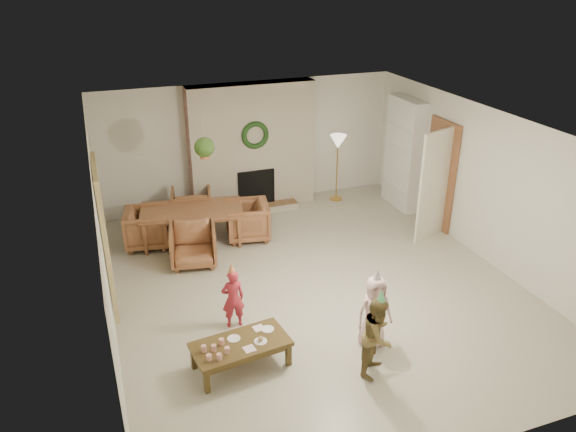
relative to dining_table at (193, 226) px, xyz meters
name	(u,v)px	position (x,y,z in m)	size (l,w,h in m)	color
floor	(315,285)	(1.49, -2.08, -0.31)	(7.00, 7.00, 0.00)	#B7B29E
ceiling	(319,128)	(1.49, -2.08, 2.19)	(7.00, 7.00, 0.00)	white
wall_back	(249,144)	(1.49, 1.42, 0.94)	(7.00, 7.00, 0.00)	silver
wall_front	(463,358)	(1.49, -5.58, 0.94)	(7.00, 7.00, 0.00)	silver
wall_left	(103,244)	(-1.51, -2.08, 0.94)	(7.00, 7.00, 0.00)	silver
wall_right	(486,186)	(4.49, -2.08, 0.94)	(7.00, 7.00, 0.00)	silver
fireplace_mass	(252,147)	(1.49, 1.22, 0.94)	(2.50, 0.40, 2.50)	#56161A
fireplace_hearth	(259,209)	(1.49, 0.87, -0.25)	(1.60, 0.30, 0.12)	brown
fireplace_firebox	(256,188)	(1.49, 1.04, 0.14)	(0.75, 0.12, 0.75)	black
fireplace_wreath	(255,135)	(1.49, 0.99, 1.24)	(0.54, 0.54, 0.10)	#163915
floor_lamp_base	(336,199)	(3.21, 0.92, -0.30)	(0.26, 0.26, 0.03)	gold
floor_lamp_post	(337,170)	(3.21, 0.92, 0.34)	(0.03, 0.03, 1.26)	gold
floor_lamp_shade	(338,142)	(3.21, 0.92, 0.95)	(0.34, 0.34, 0.28)	beige
bookshelf_carcass	(404,154)	(4.33, 0.22, 0.79)	(0.30, 1.00, 2.20)	white
bookshelf_shelf_a	(400,184)	(4.31, 0.22, 0.14)	(0.30, 0.92, 0.03)	white
bookshelf_shelf_b	(402,166)	(4.31, 0.22, 0.54)	(0.30, 0.92, 0.03)	white
bookshelf_shelf_c	(404,147)	(4.31, 0.22, 0.94)	(0.30, 0.92, 0.03)	white
bookshelf_shelf_d	(405,127)	(4.31, 0.22, 1.34)	(0.30, 0.92, 0.03)	white
books_row_lower	(404,180)	(4.29, 0.07, 0.28)	(0.20, 0.40, 0.24)	maroon
books_row_mid	(400,158)	(4.29, 0.27, 0.68)	(0.20, 0.44, 0.24)	#235380
books_row_upper	(406,142)	(4.29, 0.12, 1.07)	(0.20, 0.36, 0.22)	#C5792A
door_frame	(440,175)	(4.45, -0.88, 0.71)	(0.05, 0.86, 2.04)	brown
door_leaf	(434,186)	(4.07, -1.26, 0.69)	(0.05, 0.80, 2.00)	beige
curtain_panel	(105,237)	(-1.47, -1.88, 0.94)	(0.06, 1.20, 2.00)	beige
dining_table	(193,226)	(0.00, 0.00, 0.00)	(1.77, 0.99, 0.62)	brown
dining_chair_near	(193,245)	(-0.14, -0.77, 0.03)	(0.74, 0.76, 0.69)	brown
dining_chair_far	(192,207)	(0.14, 0.77, 0.03)	(0.74, 0.76, 0.69)	brown
dining_chair_left	(147,228)	(-0.77, 0.14, 0.03)	(0.74, 0.76, 0.69)	brown
dining_chair_right	(247,221)	(0.96, -0.17, 0.03)	(0.74, 0.76, 0.69)	brown
hanging_plant_cord	(203,133)	(0.19, -0.58, 1.84)	(0.01, 0.01, 0.70)	tan
hanging_plant_pot	(205,155)	(0.19, -0.58, 1.49)	(0.16, 0.16, 0.12)	#9E5733
hanging_plant_foliage	(204,147)	(0.19, -0.58, 1.61)	(0.32, 0.32, 0.32)	#264517
coffee_table_top	(241,344)	(-0.10, -3.53, 0.02)	(1.17, 0.59, 0.05)	#4F3C1A
coffee_table_apron	(241,349)	(-0.10, -3.53, -0.04)	(1.08, 0.50, 0.07)	#4F3C1A
coffee_leg_fl	(207,382)	(-0.59, -3.84, -0.16)	(0.06, 0.06, 0.31)	#4F3C1A
coffee_leg_fr	(288,355)	(0.46, -3.70, -0.16)	(0.06, 0.06, 0.31)	#4F3C1A
coffee_leg_bl	(194,358)	(-0.66, -3.36, -0.16)	(0.06, 0.06, 0.31)	#4F3C1A
coffee_leg_br	(272,334)	(0.40, -3.23, -0.16)	(0.06, 0.06, 0.31)	#4F3C1A
cup_a	(209,357)	(-0.53, -3.72, 0.09)	(0.06, 0.06, 0.08)	white
cup_b	(204,349)	(-0.55, -3.54, 0.09)	(0.06, 0.06, 0.08)	white
cup_c	(219,357)	(-0.41, -3.75, 0.09)	(0.06, 0.06, 0.08)	white
cup_d	(214,348)	(-0.44, -3.58, 0.09)	(0.06, 0.06, 0.08)	white
cup_e	(227,350)	(-0.30, -3.67, 0.09)	(0.06, 0.06, 0.08)	white
cup_f	(222,342)	(-0.32, -3.49, 0.09)	(0.06, 0.06, 0.08)	white
plate_a	(234,338)	(-0.16, -3.43, 0.05)	(0.16, 0.16, 0.01)	white
plate_b	(261,341)	(0.14, -3.59, 0.05)	(0.16, 0.16, 0.01)	white
plate_c	(268,329)	(0.29, -3.39, 0.05)	(0.16, 0.16, 0.01)	white
food_scoop	(260,339)	(0.14, -3.59, 0.09)	(0.06, 0.06, 0.06)	tan
napkin_left	(249,349)	(-0.03, -3.69, 0.05)	(0.14, 0.14, 0.01)	#FAB8D3
napkin_right	(259,328)	(0.20, -3.33, 0.05)	(0.14, 0.14, 0.01)	#FAB8D3
child_red	(233,299)	(0.04, -2.67, 0.12)	(0.32, 0.21, 0.86)	#AD2533
party_hat_red	(231,268)	(0.04, -2.67, 0.59)	(0.12, 0.12, 0.16)	gold
child_plaid	(378,336)	(1.43, -4.16, 0.20)	(0.50, 0.39, 1.03)	brown
party_hat_plaid	(381,296)	(1.43, -4.16, 0.76)	(0.12, 0.12, 0.17)	#52BF77
child_pink	(374,311)	(1.64, -3.68, 0.19)	(0.49, 0.32, 1.00)	beige
party_hat_pink	(377,275)	(1.64, -3.68, 0.73)	(0.13, 0.13, 0.18)	#ADACB3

